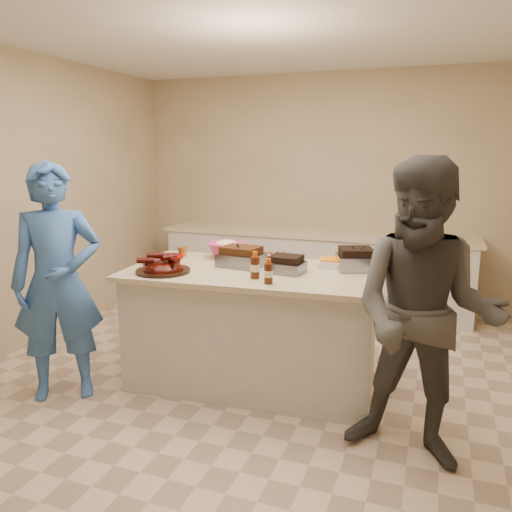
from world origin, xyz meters
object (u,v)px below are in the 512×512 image
(coleslaw_bowl, at_px, (227,257))
(plastic_cup, at_px, (183,256))
(roasting_pan, at_px, (355,269))
(mustard_bottle, at_px, (234,263))
(guest_blue, at_px, (67,393))
(guest_gray, at_px, (414,457))
(rib_platter, at_px, (163,272))
(bbq_bottle_b, at_px, (268,284))
(bbq_bottle_a, at_px, (255,278))
(island, at_px, (254,381))

(coleslaw_bowl, height_order, plastic_cup, coleslaw_bowl)
(roasting_pan, xyz_separation_m, coleslaw_bowl, (-1.11, 0.06, 0.00))
(mustard_bottle, relative_size, guest_blue, 0.07)
(guest_blue, xyz_separation_m, guest_gray, (2.54, 0.07, 0.00))
(rib_platter, relative_size, mustard_bottle, 3.55)
(bbq_bottle_b, bearing_deg, bbq_bottle_a, 142.27)
(roasting_pan, relative_size, plastic_cup, 3.11)
(mustard_bottle, bearing_deg, rib_platter, -129.71)
(coleslaw_bowl, bearing_deg, roasting_pan, -2.89)
(plastic_cup, distance_m, guest_blue, 1.42)
(bbq_bottle_a, distance_m, guest_gray, 1.54)
(roasting_pan, height_order, plastic_cup, roasting_pan)
(bbq_bottle_a, xyz_separation_m, plastic_cup, (-0.85, 0.50, 0.00))
(rib_platter, relative_size, plastic_cup, 4.47)
(rib_platter, relative_size, guest_blue, 0.23)
(coleslaw_bowl, height_order, guest_blue, coleslaw_bowl)
(coleslaw_bowl, xyz_separation_m, guest_blue, (-0.89, -1.04, -0.92))
(rib_platter, height_order, roasting_pan, rib_platter)
(bbq_bottle_a, distance_m, bbq_bottle_b, 0.17)
(coleslaw_bowl, height_order, mustard_bottle, coleslaw_bowl)
(bbq_bottle_b, relative_size, plastic_cup, 1.92)
(island, relative_size, guest_gray, 1.08)
(coleslaw_bowl, xyz_separation_m, guest_gray, (1.65, -0.97, -0.92))
(mustard_bottle, bearing_deg, coleslaw_bowl, 128.45)
(plastic_cup, height_order, guest_blue, plastic_cup)
(bbq_bottle_b, relative_size, mustard_bottle, 1.53)
(island, xyz_separation_m, bbq_bottle_b, (0.23, -0.34, 0.92))
(island, height_order, plastic_cup, plastic_cup)
(roasting_pan, relative_size, bbq_bottle_a, 1.47)
(roasting_pan, height_order, guest_gray, roasting_pan)
(guest_gray, bearing_deg, mustard_bottle, 160.08)
(plastic_cup, bearing_deg, bbq_bottle_b, -31.26)
(bbq_bottle_a, bearing_deg, roasting_pan, 39.34)
(mustard_bottle, height_order, plastic_cup, mustard_bottle)
(bbq_bottle_a, bearing_deg, island, 112.57)
(mustard_bottle, xyz_separation_m, guest_blue, (-1.04, -0.86, -0.92))
(guest_gray, bearing_deg, guest_blue, -170.72)
(coleslaw_bowl, distance_m, bbq_bottle_b, 0.92)
(roasting_pan, bearing_deg, rib_platter, -175.50)
(island, bearing_deg, mustard_bottle, 140.91)
(rib_platter, xyz_separation_m, coleslaw_bowl, (0.24, 0.65, 0.00))
(rib_platter, bearing_deg, plastic_cup, 103.79)
(island, height_order, bbq_bottle_b, bbq_bottle_b)
(guest_gray, bearing_deg, bbq_bottle_b, 172.25)
(guest_blue, bearing_deg, bbq_bottle_a, -15.55)
(roasting_pan, bearing_deg, coleslaw_bowl, 158.04)
(rib_platter, bearing_deg, coleslaw_bowl, 69.56)
(coleslaw_bowl, relative_size, guest_blue, 0.18)
(bbq_bottle_a, relative_size, guest_gray, 0.11)
(guest_blue, bearing_deg, island, -5.63)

